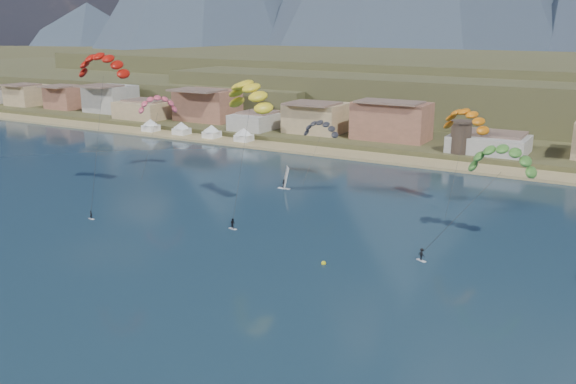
% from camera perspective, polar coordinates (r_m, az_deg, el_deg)
% --- Properties ---
extents(ground, '(2400.00, 2400.00, 0.00)m').
position_cam_1_polar(ground, '(73.52, -12.90, -13.30)').
color(ground, black).
rests_on(ground, ground).
extents(beach, '(2200.00, 12.00, 0.90)m').
position_cam_1_polar(beach, '(162.76, 13.13, 2.60)').
color(beach, tan).
rests_on(beach, ground).
extents(town, '(400.00, 24.00, 12.00)m').
position_cam_1_polar(town, '(190.72, 3.11, 7.14)').
color(town, '#BCB7AE').
rests_on(town, ground).
extents(watchtower, '(5.82, 5.82, 8.60)m').
position_cam_1_polar(watchtower, '(167.88, 15.70, 4.93)').
color(watchtower, '#47382D').
rests_on(watchtower, ground).
extents(beach_tents, '(43.40, 6.40, 5.00)m').
position_cam_1_polar(beach_tents, '(197.42, -8.54, 6.01)').
color(beach_tents, white).
rests_on(beach_tents, ground).
extents(kitesurfer_red, '(12.65, 15.14, 31.24)m').
position_cam_1_polar(kitesurfer_red, '(126.75, -16.80, 11.48)').
color(kitesurfer_red, silver).
rests_on(kitesurfer_red, ground).
extents(kitesurfer_yellow, '(13.40, 15.60, 26.31)m').
position_cam_1_polar(kitesurfer_yellow, '(113.48, -3.59, 9.29)').
color(kitesurfer_yellow, silver).
rests_on(kitesurfer_yellow, ground).
extents(kitesurfer_green, '(14.41, 16.12, 20.34)m').
position_cam_1_polar(kitesurfer_green, '(102.73, 19.17, 3.19)').
color(kitesurfer_green, silver).
rests_on(kitesurfer_green, ground).
extents(distant_kite_pink, '(9.25, 9.10, 20.28)m').
position_cam_1_polar(distant_kite_pink, '(149.28, -11.97, 8.20)').
color(distant_kite_pink, '#262626').
rests_on(distant_kite_pink, ground).
extents(distant_kite_dark, '(8.89, 6.03, 15.60)m').
position_cam_1_polar(distant_kite_dark, '(141.22, 3.03, 6.12)').
color(distant_kite_dark, '#262626').
rests_on(distant_kite_dark, ground).
extents(distant_kite_orange, '(10.62, 7.87, 21.20)m').
position_cam_1_polar(distant_kite_orange, '(120.35, 16.13, 6.73)').
color(distant_kite_orange, '#262626').
rests_on(distant_kite_orange, ground).
extents(windsurfer, '(2.79, 3.04, 4.89)m').
position_cam_1_polar(windsurfer, '(134.35, -0.31, 0.94)').
color(windsurfer, silver).
rests_on(windsurfer, ground).
extents(buoy, '(0.73, 0.73, 0.73)m').
position_cam_1_polar(buoy, '(93.01, 3.31, -6.59)').
color(buoy, yellow).
rests_on(buoy, ground).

